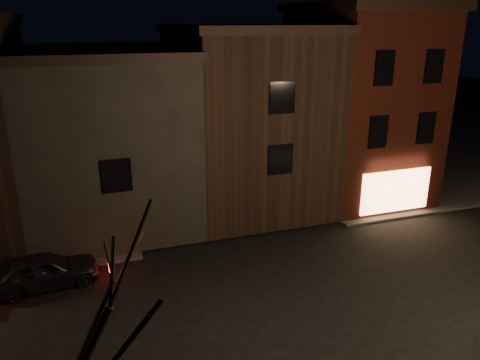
{
  "coord_description": "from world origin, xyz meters",
  "views": [
    {
      "loc": [
        -6.82,
        -13.27,
        9.72
      ],
      "look_at": [
        -0.68,
        4.75,
        3.2
      ],
      "focal_mm": 35.0,
      "sensor_mm": 36.0,
      "label": 1
    }
  ],
  "objects": [
    {
      "name": "parked_car_a",
      "position": [
        -8.82,
        4.01,
        0.68
      ],
      "size": [
        4.18,
        2.1,
        1.37
      ],
      "primitive_type": "imported",
      "rotation": [
        0.0,
        0.0,
        1.7
      ],
      "color": "black",
      "rests_on": "ground"
    },
    {
      "name": "corner_building",
      "position": [
        8.0,
        9.47,
        5.4
      ],
      "size": [
        6.5,
        8.5,
        10.5
      ],
      "color": "#3D110A",
      "rests_on": "ground"
    },
    {
      "name": "bare_tree_left",
      "position": [
        -8.0,
        -7.0,
        5.43
      ],
      "size": [
        5.6,
        5.6,
        7.5
      ],
      "color": "black",
      "rests_on": "sidewalk_near_left"
    },
    {
      "name": "row_building_a",
      "position": [
        1.5,
        10.5,
        4.83
      ],
      "size": [
        7.3,
        10.3,
        9.4
      ],
      "color": "black",
      "rests_on": "ground"
    },
    {
      "name": "sidewalk_far_right",
      "position": [
        20.0,
        20.0,
        0.06
      ],
      "size": [
        30.0,
        30.0,
        0.12
      ],
      "primitive_type": "cube",
      "color": "#2D2B28",
      "rests_on": "ground"
    },
    {
      "name": "row_building_b",
      "position": [
        -5.75,
        10.5,
        4.33
      ],
      "size": [
        7.8,
        10.3,
        8.4
      ],
      "color": "black",
      "rests_on": "ground"
    },
    {
      "name": "ground",
      "position": [
        0.0,
        0.0,
        0.0
      ],
      "size": [
        120.0,
        120.0,
        0.0
      ],
      "primitive_type": "plane",
      "color": "black",
      "rests_on": "ground"
    }
  ]
}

